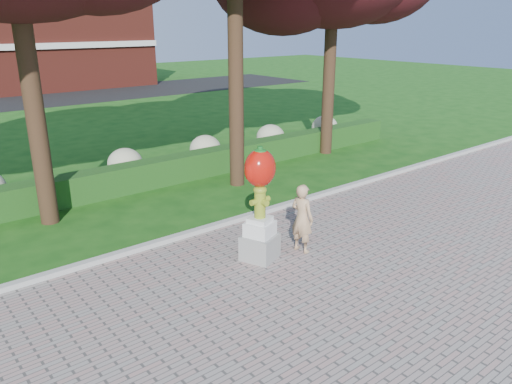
% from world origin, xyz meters
% --- Properties ---
extents(ground, '(100.00, 100.00, 0.00)m').
position_xyz_m(ground, '(0.00, 0.00, 0.00)').
color(ground, '#154812').
rests_on(ground, ground).
extents(curb, '(40.00, 0.18, 0.15)m').
position_xyz_m(curb, '(0.00, 3.00, 0.07)').
color(curb, '#ADADA5').
rests_on(curb, ground).
extents(lawn_hedge, '(24.00, 0.70, 0.80)m').
position_xyz_m(lawn_hedge, '(0.00, 7.00, 0.40)').
color(lawn_hedge, '#124116').
rests_on(lawn_hedge, ground).
extents(hydrangea_row, '(20.10, 1.10, 0.99)m').
position_xyz_m(hydrangea_row, '(0.57, 8.00, 0.55)').
color(hydrangea_row, tan).
rests_on(hydrangea_row, ground).
extents(building_right, '(12.00, 8.00, 6.40)m').
position_xyz_m(building_right, '(8.00, 34.00, 3.20)').
color(building_right, maroon).
rests_on(building_right, ground).
extents(hydrant_sculpture, '(0.85, 0.85, 2.42)m').
position_xyz_m(hydrant_sculpture, '(0.75, 1.06, 1.32)').
color(hydrant_sculpture, gray).
rests_on(hydrant_sculpture, walkway).
extents(woman, '(0.44, 0.60, 1.51)m').
position_xyz_m(woman, '(1.69, 0.78, 0.80)').
color(woman, tan).
rests_on(woman, walkway).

